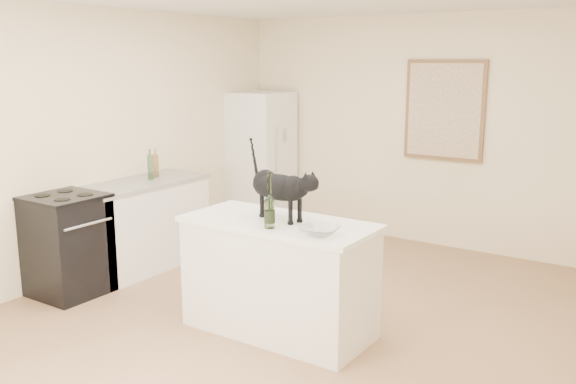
{
  "coord_description": "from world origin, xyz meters",
  "views": [
    {
      "loc": [
        2.74,
        -4.01,
        2.11
      ],
      "look_at": [
        0.15,
        -0.15,
        1.12
      ],
      "focal_mm": 39.18,
      "sensor_mm": 36.0,
      "label": 1
    }
  ],
  "objects_px": {
    "fridge": "(260,159)",
    "wine_bottle": "(269,204)",
    "glass_bowl": "(320,231)",
    "stove": "(68,246)",
    "black_cat": "(279,191)"
  },
  "relations": [
    {
      "from": "fridge",
      "to": "wine_bottle",
      "type": "xyz_separation_m",
      "value": [
        2.12,
        -2.77,
        0.23
      ]
    },
    {
      "from": "black_cat",
      "to": "glass_bowl",
      "type": "bearing_deg",
      "value": -11.54
    },
    {
      "from": "fridge",
      "to": "wine_bottle",
      "type": "height_order",
      "value": "fridge"
    },
    {
      "from": "stove",
      "to": "black_cat",
      "type": "relative_size",
      "value": 1.41
    },
    {
      "from": "fridge",
      "to": "wine_bottle",
      "type": "relative_size",
      "value": 4.63
    },
    {
      "from": "stove",
      "to": "black_cat",
      "type": "bearing_deg",
      "value": 12.07
    },
    {
      "from": "black_cat",
      "to": "wine_bottle",
      "type": "xyz_separation_m",
      "value": [
        0.08,
        -0.25,
        -0.04
      ]
    },
    {
      "from": "wine_bottle",
      "to": "glass_bowl",
      "type": "xyz_separation_m",
      "value": [
        0.41,
        0.03,
        -0.15
      ]
    },
    {
      "from": "stove",
      "to": "fridge",
      "type": "relative_size",
      "value": 0.53
    },
    {
      "from": "fridge",
      "to": "glass_bowl",
      "type": "height_order",
      "value": "fridge"
    },
    {
      "from": "wine_bottle",
      "to": "glass_bowl",
      "type": "relative_size",
      "value": 1.39
    },
    {
      "from": "wine_bottle",
      "to": "glass_bowl",
      "type": "distance_m",
      "value": 0.44
    },
    {
      "from": "black_cat",
      "to": "glass_bowl",
      "type": "height_order",
      "value": "black_cat"
    },
    {
      "from": "black_cat",
      "to": "wine_bottle",
      "type": "relative_size",
      "value": 1.74
    },
    {
      "from": "stove",
      "to": "wine_bottle",
      "type": "distance_m",
      "value": 2.22
    }
  ]
}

